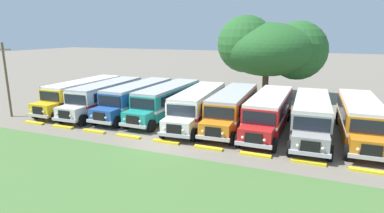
# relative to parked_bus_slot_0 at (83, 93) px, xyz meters

# --- Properties ---
(ground_plane) EXTENTS (220.00, 220.00, 0.00)m
(ground_plane) POSITION_rel_parked_bus_slot_0_xyz_m (12.62, -5.95, -1.58)
(ground_plane) COLOR slate
(foreground_grass_strip) EXTENTS (80.00, 11.69, 0.01)m
(foreground_grass_strip) POSITION_rel_parked_bus_slot_0_xyz_m (12.62, -13.85, -1.58)
(foreground_grass_strip) COLOR #4C7538
(foreground_grass_strip) RESTS_ON ground_plane
(parked_bus_slot_0) EXTENTS (2.72, 10.84, 2.82)m
(parked_bus_slot_0) POSITION_rel_parked_bus_slot_0_xyz_m (0.00, 0.00, 0.00)
(parked_bus_slot_0) COLOR yellow
(parked_bus_slot_0) RESTS_ON ground_plane
(parked_bus_slot_1) EXTENTS (2.96, 10.87, 2.82)m
(parked_bus_slot_1) POSITION_rel_parked_bus_slot_0_xyz_m (3.00, -0.21, 0.00)
(parked_bus_slot_1) COLOR silver
(parked_bus_slot_1) RESTS_ON ground_plane
(parked_bus_slot_2) EXTENTS (2.76, 10.85, 2.82)m
(parked_bus_slot_2) POSITION_rel_parked_bus_slot_0_xyz_m (6.25, 0.41, 0.00)
(parked_bus_slot_2) COLOR #23519E
(parked_bus_slot_2) RESTS_ON ground_plane
(parked_bus_slot_3) EXTENTS (2.82, 10.86, 2.82)m
(parked_bus_slot_3) POSITION_rel_parked_bus_slot_0_xyz_m (9.33, 0.56, 0.00)
(parked_bus_slot_3) COLOR teal
(parked_bus_slot_3) RESTS_ON ground_plane
(parked_bus_slot_4) EXTENTS (3.34, 10.94, 2.82)m
(parked_bus_slot_4) POSITION_rel_parked_bus_slot_0_xyz_m (12.79, -0.34, 0.00)
(parked_bus_slot_4) COLOR silver
(parked_bus_slot_4) RESTS_ON ground_plane
(parked_bus_slot_5) EXTENTS (3.03, 10.88, 2.82)m
(parked_bus_slot_5) POSITION_rel_parked_bus_slot_0_xyz_m (15.72, 0.08, 0.00)
(parked_bus_slot_5) COLOR orange
(parked_bus_slot_5) RESTS_ON ground_plane
(parked_bus_slot_6) EXTENTS (2.74, 10.85, 2.82)m
(parked_bus_slot_6) POSITION_rel_parked_bus_slot_0_xyz_m (18.79, -0.15, 0.00)
(parked_bus_slot_6) COLOR red
(parked_bus_slot_6) RESTS_ON ground_plane
(parked_bus_slot_7) EXTENTS (3.01, 10.88, 2.82)m
(parked_bus_slot_7) POSITION_rel_parked_bus_slot_0_xyz_m (21.94, -0.35, 0.00)
(parked_bus_slot_7) COLOR #9E9993
(parked_bus_slot_7) RESTS_ON ground_plane
(parked_bus_slot_8) EXTENTS (2.92, 10.87, 2.82)m
(parked_bus_slot_8) POSITION_rel_parked_bus_slot_0_xyz_m (25.28, 0.32, 0.00)
(parked_bus_slot_8) COLOR orange
(parked_bus_slot_8) RESTS_ON ground_plane
(curb_wheelstop_0) EXTENTS (2.00, 0.36, 0.15)m
(curb_wheelstop_0) POSITION_rel_parked_bus_slot_0_xyz_m (-0.05, -6.13, -1.51)
(curb_wheelstop_0) COLOR yellow
(curb_wheelstop_0) RESTS_ON ground_plane
(curb_wheelstop_1) EXTENTS (2.00, 0.36, 0.15)m
(curb_wheelstop_1) POSITION_rel_parked_bus_slot_0_xyz_m (3.12, -6.13, -1.51)
(curb_wheelstop_1) COLOR yellow
(curb_wheelstop_1) RESTS_ON ground_plane
(curb_wheelstop_2) EXTENTS (2.00, 0.36, 0.15)m
(curb_wheelstop_2) POSITION_rel_parked_bus_slot_0_xyz_m (6.29, -6.13, -1.51)
(curb_wheelstop_2) COLOR yellow
(curb_wheelstop_2) RESTS_ON ground_plane
(curb_wheelstop_3) EXTENTS (2.00, 0.36, 0.15)m
(curb_wheelstop_3) POSITION_rel_parked_bus_slot_0_xyz_m (9.45, -6.13, -1.51)
(curb_wheelstop_3) COLOR yellow
(curb_wheelstop_3) RESTS_ON ground_plane
(curb_wheelstop_4) EXTENTS (2.00, 0.36, 0.15)m
(curb_wheelstop_4) POSITION_rel_parked_bus_slot_0_xyz_m (12.62, -6.13, -1.51)
(curb_wheelstop_4) COLOR yellow
(curb_wheelstop_4) RESTS_ON ground_plane
(curb_wheelstop_5) EXTENTS (2.00, 0.36, 0.15)m
(curb_wheelstop_5) POSITION_rel_parked_bus_slot_0_xyz_m (15.79, -6.13, -1.51)
(curb_wheelstop_5) COLOR yellow
(curb_wheelstop_5) RESTS_ON ground_plane
(curb_wheelstop_6) EXTENTS (2.00, 0.36, 0.15)m
(curb_wheelstop_6) POSITION_rel_parked_bus_slot_0_xyz_m (18.96, -6.13, -1.51)
(curb_wheelstop_6) COLOR yellow
(curb_wheelstop_6) RESTS_ON ground_plane
(curb_wheelstop_7) EXTENTS (2.00, 0.36, 0.15)m
(curb_wheelstop_7) POSITION_rel_parked_bus_slot_0_xyz_m (22.13, -6.13, -1.51)
(curb_wheelstop_7) COLOR yellow
(curb_wheelstop_7) RESTS_ON ground_plane
(curb_wheelstop_8) EXTENTS (2.00, 0.36, 0.15)m
(curb_wheelstop_8) POSITION_rel_parked_bus_slot_0_xyz_m (25.30, -6.13, -1.51)
(curb_wheelstop_8) COLOR yellow
(curb_wheelstop_8) RESTS_ON ground_plane
(broad_shade_tree) EXTENTS (12.30, 9.75, 9.59)m
(broad_shade_tree) POSITION_rel_parked_bus_slot_0_xyz_m (16.56, 12.98, 4.24)
(broad_shade_tree) COLOR brown
(broad_shade_tree) RESTS_ON ground_plane
(utility_pole) EXTENTS (1.80, 0.20, 6.77)m
(utility_pole) POSITION_rel_parked_bus_slot_0_xyz_m (-3.92, -5.23, 2.05)
(utility_pole) COLOR brown
(utility_pole) RESTS_ON ground_plane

